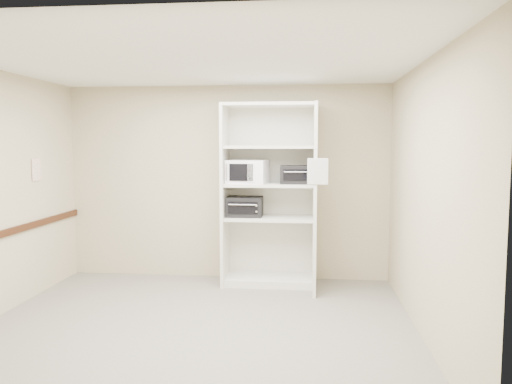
# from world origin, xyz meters

# --- Properties ---
(floor) EXTENTS (4.50, 4.00, 0.01)m
(floor) POSITION_xyz_m (0.00, 0.00, 0.00)
(floor) COLOR #666357
(floor) RESTS_ON ground
(ceiling) EXTENTS (4.50, 4.00, 0.01)m
(ceiling) POSITION_xyz_m (0.00, 0.00, 2.70)
(ceiling) COLOR white
(wall_back) EXTENTS (4.50, 0.02, 2.70)m
(wall_back) POSITION_xyz_m (0.00, 2.00, 1.35)
(wall_back) COLOR #C2B092
(wall_back) RESTS_ON ground
(wall_front) EXTENTS (4.50, 0.02, 2.70)m
(wall_front) POSITION_xyz_m (0.00, -2.00, 1.35)
(wall_front) COLOR #C2B092
(wall_front) RESTS_ON ground
(wall_right) EXTENTS (0.02, 4.00, 2.70)m
(wall_right) POSITION_xyz_m (2.25, 0.00, 1.35)
(wall_right) COLOR #C2B092
(wall_right) RESTS_ON ground
(shelving_unit) EXTENTS (1.24, 0.92, 2.42)m
(shelving_unit) POSITION_xyz_m (0.67, 1.70, 1.13)
(shelving_unit) COLOR silver
(shelving_unit) RESTS_ON floor
(microwave) EXTENTS (0.56, 0.46, 0.31)m
(microwave) POSITION_xyz_m (0.33, 1.65, 1.52)
(microwave) COLOR white
(microwave) RESTS_ON shelving_unit
(toaster_oven_upper) EXTENTS (0.43, 0.34, 0.24)m
(toaster_oven_upper) POSITION_xyz_m (0.97, 1.64, 1.49)
(toaster_oven_upper) COLOR black
(toaster_oven_upper) RESTS_ON shelving_unit
(toaster_oven_lower) EXTENTS (0.48, 0.36, 0.26)m
(toaster_oven_lower) POSITION_xyz_m (0.29, 1.68, 1.05)
(toaster_oven_lower) COLOR black
(toaster_oven_lower) RESTS_ON shelving_unit
(paper_sign) EXTENTS (0.24, 0.02, 0.31)m
(paper_sign) POSITION_xyz_m (1.25, 1.07, 1.56)
(paper_sign) COLOR white
(paper_sign) RESTS_ON shelving_unit
(wall_poster) EXTENTS (0.01, 0.20, 0.28)m
(wall_poster) POSITION_xyz_m (-2.24, 0.98, 1.57)
(wall_poster) COLOR white
(wall_poster) RESTS_ON wall_left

